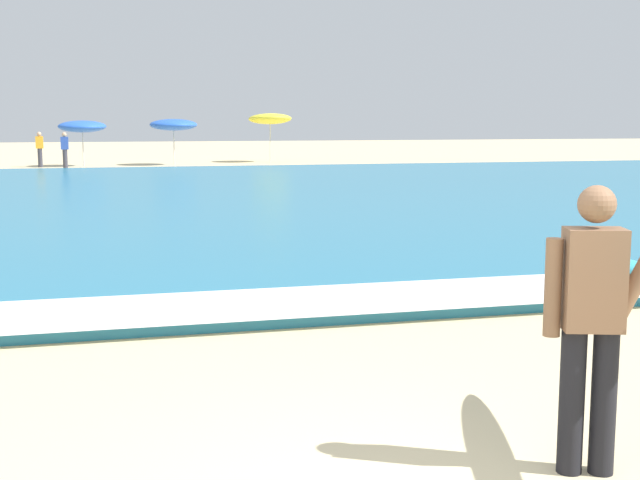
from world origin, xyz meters
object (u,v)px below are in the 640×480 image
object	(u,v)px
beach_umbrella_2	(82,126)
beachgoer_near_row_left	(40,148)
beachgoer_near_row_right	(65,149)
beach_umbrella_3	(173,125)
beach_umbrella_4	(270,119)
surfer_with_board	(631,306)

from	to	relation	value
beach_umbrella_2	beachgoer_near_row_left	bearing A→B (deg)	-170.73
beachgoer_near_row_right	beachgoer_near_row_left	bearing A→B (deg)	124.88
beach_umbrella_2	beach_umbrella_3	bearing A→B (deg)	2.10
beach_umbrella_3	beach_umbrella_4	distance (m)	5.17
beachgoer_near_row_left	beachgoer_near_row_right	distance (m)	2.00
surfer_with_board	beachgoer_near_row_left	world-z (taller)	surfer_with_board
beach_umbrella_3	beachgoer_near_row_right	size ratio (longest dim) A/B	1.40
beach_umbrella_3	beach_umbrella_4	bearing A→B (deg)	18.09
beachgoer_near_row_left	beachgoer_near_row_right	size ratio (longest dim) A/B	1.00
beachgoer_near_row_left	beach_umbrella_3	bearing A→B (deg)	4.35
beach_umbrella_3	surfer_with_board	bearing A→B (deg)	-90.39
beach_umbrella_3	beachgoer_near_row_left	distance (m)	6.07
surfer_with_board	beachgoer_near_row_right	size ratio (longest dim) A/B	1.54
beach_umbrella_2	beachgoer_near_row_left	xyz separation A→B (m)	(-1.86, -0.30, -0.96)
surfer_with_board	beach_umbrella_3	size ratio (longest dim) A/B	1.10
beach_umbrella_2	beach_umbrella_3	world-z (taller)	beach_umbrella_3
surfer_with_board	beach_umbrella_2	xyz separation A→B (m)	(-3.87, 35.60, 0.78)
surfer_with_board	beachgoer_near_row_left	bearing A→B (deg)	99.21
beach_umbrella_3	beachgoer_near_row_left	world-z (taller)	beach_umbrella_3
beach_umbrella_3	beach_umbrella_4	size ratio (longest dim) A/B	0.89
beach_umbrella_3	beach_umbrella_4	world-z (taller)	beach_umbrella_4
beach_umbrella_2	beachgoer_near_row_right	size ratio (longest dim) A/B	1.37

